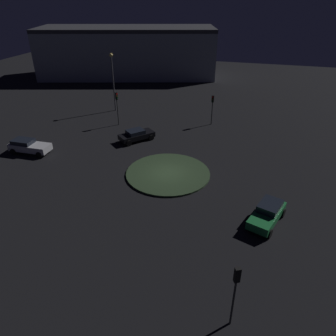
{
  "coord_description": "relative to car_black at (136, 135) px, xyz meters",
  "views": [
    {
      "loc": [
        -7.46,
        26.05,
        15.95
      ],
      "look_at": [
        0.0,
        0.0,
        0.68
      ],
      "focal_mm": 33.78,
      "sensor_mm": 36.0,
      "label": 1
    }
  ],
  "objects": [
    {
      "name": "traffic_light_southeast",
      "position": [
        4.2,
        -4.19,
        2.39
      ],
      "size": [
        0.38,
        0.39,
        4.42
      ],
      "rotation": [
        0.0,
        0.0,
        2.32
      ],
      "color": "#2D2D2D",
      "rests_on": "ground_plane"
    },
    {
      "name": "car_black",
      "position": [
        0.0,
        0.0,
        0.0
      ],
      "size": [
        4.1,
        4.34,
        1.4
      ],
      "rotation": [
        0.0,
        0.0,
        3.99
      ],
      "color": "black",
      "rests_on": "ground_plane"
    },
    {
      "name": "traffic_light_northwest",
      "position": [
        -13.59,
        21.25,
        2.25
      ],
      "size": [
        0.37,
        0.4,
        4.21
      ],
      "rotation": [
        0.0,
        0.0,
        -1.08
      ],
      "color": "#2D2D2D",
      "rests_on": "ground_plane"
    },
    {
      "name": "streetlamp_southeast",
      "position": [
        7.05,
        -9.52,
        4.65
      ],
      "size": [
        0.52,
        0.52,
        8.31
      ],
      "color": "#4C4C51",
      "rests_on": "ground_plane"
    },
    {
      "name": "store_building",
      "position": [
        13.63,
        -31.02,
        4.07
      ],
      "size": [
        37.06,
        21.0,
        9.62
      ],
      "rotation": [
        0.0,
        0.0,
        6.57
      ],
      "color": "#8C939E",
      "rests_on": "ground_plane"
    },
    {
      "name": "car_silver",
      "position": [
        10.41,
        6.32,
        0.05
      ],
      "size": [
        4.57,
        2.06,
        1.51
      ],
      "rotation": [
        0.0,
        0.0,
        3.16
      ],
      "color": "silver",
      "rests_on": "ground_plane"
    },
    {
      "name": "traffic_light_south",
      "position": [
        -7.84,
        -7.8,
        2.1
      ],
      "size": [
        0.33,
        0.37,
        3.99
      ],
      "rotation": [
        0.0,
        0.0,
        1.44
      ],
      "color": "#2D2D2D",
      "rests_on": "ground_plane"
    },
    {
      "name": "car_green",
      "position": [
        -15.36,
        11.66,
        0.07
      ],
      "size": [
        3.07,
        4.55,
        1.56
      ],
      "rotation": [
        0.0,
        0.0,
        1.23
      ],
      "color": "#1E7238",
      "rests_on": "ground_plane"
    },
    {
      "name": "roundabout_island",
      "position": [
        -5.87,
        6.66,
        -0.65
      ],
      "size": [
        8.33,
        8.33,
        0.18
      ],
      "primitive_type": "cylinder",
      "color": "#2D4228",
      "rests_on": "ground_plane"
    },
    {
      "name": "ground_plane",
      "position": [
        -5.87,
        6.66,
        -0.74
      ],
      "size": [
        117.09,
        117.09,
        0.0
      ],
      "primitive_type": "plane",
      "color": "black"
    }
  ]
}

